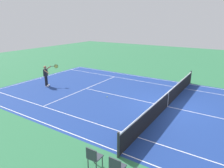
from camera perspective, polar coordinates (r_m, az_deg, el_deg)
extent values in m
plane|color=#2D7247|center=(13.08, 15.05, -6.04)|extent=(60.00, 60.00, 0.00)
cube|color=navy|center=(13.08, 15.05, -6.03)|extent=(24.20, 11.40, 0.00)
cube|color=white|center=(19.87, -19.48, 1.54)|extent=(0.05, 11.00, 0.01)
cube|color=white|center=(18.13, 20.53, -0.02)|extent=(23.80, 0.05, 0.01)
cube|color=white|center=(8.61, 2.80, -18.57)|extent=(23.80, 0.05, 0.01)
cube|color=white|center=(16.83, 19.46, -1.19)|extent=(23.80, 0.05, 0.01)
cube|color=white|center=(9.64, 7.09, -14.39)|extent=(23.80, 0.05, 0.01)
cube|color=white|center=(16.01, -7.18, -1.24)|extent=(0.05, 8.22, 0.01)
cube|color=white|center=(13.08, 15.05, -6.02)|extent=(12.80, 0.05, 0.01)
cube|color=white|center=(19.75, -19.21, 1.48)|extent=(0.30, 0.05, 0.01)
cylinder|color=#2D2D33|center=(18.28, 20.92, 1.82)|extent=(0.10, 0.10, 1.08)
cylinder|color=#2D2D33|center=(8.09, 1.75, -16.54)|extent=(0.10, 0.10, 1.08)
cube|color=black|center=(12.92, 15.20, -4.24)|extent=(0.02, 11.60, 0.88)
cube|color=white|center=(12.75, 15.38, -2.11)|extent=(0.04, 11.60, 0.06)
cube|color=white|center=(12.92, 15.20, -4.24)|extent=(0.04, 0.06, 0.88)
cylinder|color=black|center=(17.07, -17.85, 0.79)|extent=(0.15, 0.15, 0.74)
cube|color=white|center=(17.16, -17.54, -0.51)|extent=(0.30, 0.24, 0.09)
cylinder|color=black|center=(17.29, -17.62, 1.01)|extent=(0.15, 0.15, 0.74)
cube|color=white|center=(17.38, -17.31, -0.27)|extent=(0.30, 0.24, 0.09)
cube|color=black|center=(17.02, -17.93, 3.00)|extent=(0.41, 0.45, 0.56)
sphere|color=#9E704C|center=(16.92, -18.07, 4.43)|extent=(0.23, 0.23, 0.23)
cylinder|color=#9E704C|center=(16.67, -17.69, 3.20)|extent=(0.42, 0.18, 0.26)
cylinder|color=#9E704C|center=(17.15, -17.20, 4.31)|extent=(0.33, 0.38, 0.30)
cylinder|color=#232326|center=(17.09, -16.16, 4.74)|extent=(0.26, 0.18, 0.04)
torus|color=#232326|center=(17.01, -15.22, 4.76)|extent=(0.28, 0.19, 0.31)
cylinder|color=#C6D84C|center=(17.01, -15.22, 4.76)|extent=(0.23, 0.15, 0.27)
sphere|color=#CCE01E|center=(14.10, -1.35, -3.57)|extent=(0.07, 0.07, 0.07)
cylinder|color=#38383D|center=(7.60, 1.15, -22.09)|extent=(0.04, 0.04, 0.44)
cube|color=#333842|center=(7.26, 1.66, -21.86)|extent=(0.44, 0.44, 0.04)
cube|color=#333842|center=(6.99, 0.77, -21.33)|extent=(0.44, 0.04, 0.40)
cylinder|color=#38383D|center=(8.03, -4.93, -19.71)|extent=(0.04, 0.04, 0.44)
cylinder|color=#38383D|center=(7.85, -2.70, -20.61)|extent=(0.04, 0.04, 0.44)
cylinder|color=#38383D|center=(7.81, -6.65, -20.99)|extent=(0.04, 0.04, 0.44)
cylinder|color=#38383D|center=(7.63, -4.39, -21.97)|extent=(0.04, 0.04, 0.44)
cube|color=#333842|center=(7.68, -4.71, -19.40)|extent=(0.44, 0.44, 0.04)
cube|color=#333842|center=(7.42, -5.75, -18.79)|extent=(0.44, 0.04, 0.40)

